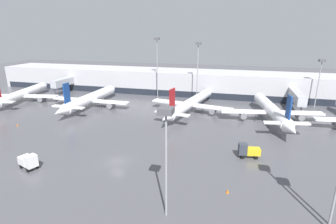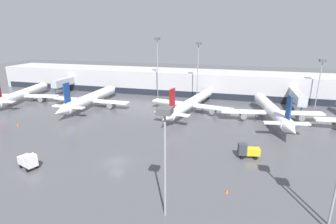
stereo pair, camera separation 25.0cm
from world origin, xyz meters
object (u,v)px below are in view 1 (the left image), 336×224
at_px(parked_jet_0, 191,103).
at_px(parked_jet_4, 272,110).
at_px(apron_light_mast_2, 166,131).
at_px(service_truck_0, 248,150).
at_px(traffic_cone_1, 17,125).
at_px(parked_jet_2, 90,99).
at_px(apron_light_mast_3, 321,69).
at_px(service_truck_1, 28,161).
at_px(apron_light_mast_0, 198,56).
at_px(apron_light_mast_4, 157,52).
at_px(parked_jet_3, 22,94).
at_px(traffic_cone_0, 228,191).

height_order(parked_jet_0, parked_jet_4, parked_jet_4).
relative_size(parked_jet_0, apron_light_mast_2, 2.47).
xyz_separation_m(service_truck_0, traffic_cone_1, (-58.81, 3.31, -1.19)).
height_order(traffic_cone_1, apron_light_mast_2, apron_light_mast_2).
bearing_deg(service_truck_0, parked_jet_2, -36.97).
bearing_deg(apron_light_mast_3, service_truck_1, -136.65).
distance_m(parked_jet_4, service_truck_0, 25.74).
relative_size(parked_jet_0, service_truck_0, 8.58).
height_order(service_truck_0, apron_light_mast_0, apron_light_mast_0).
bearing_deg(parked_jet_0, traffic_cone_1, 131.83).
distance_m(service_truck_0, apron_light_mast_4, 56.33).
bearing_deg(apron_light_mast_3, parked_jet_0, -158.11).
bearing_deg(service_truck_1, apron_light_mast_3, 64.31).
bearing_deg(parked_jet_0, apron_light_mast_0, 12.49).
height_order(apron_light_mast_0, apron_light_mast_4, apron_light_mast_4).
height_order(parked_jet_0, parked_jet_2, parked_jet_2).
height_order(parked_jet_4, service_truck_0, parked_jet_4).
distance_m(service_truck_0, apron_light_mast_0, 45.48).
distance_m(parked_jet_0, service_truck_0, 32.04).
relative_size(parked_jet_2, service_truck_1, 8.40).
distance_m(traffic_cone_1, apron_light_mast_2, 54.60).
bearing_deg(service_truck_0, apron_light_mast_0, -77.79).
bearing_deg(apron_light_mast_0, parked_jet_3, -166.54).
bearing_deg(apron_light_mast_3, parked_jet_2, -165.97).
xyz_separation_m(service_truck_1, apron_light_mast_0, (22.46, 54.63, 14.53)).
distance_m(parked_jet_4, apron_light_mast_4, 45.43).
bearing_deg(parked_jet_4, parked_jet_3, 79.93).
distance_m(parked_jet_2, traffic_cone_0, 60.25).
bearing_deg(parked_jet_0, apron_light_mast_2, -161.81).
xyz_separation_m(parked_jet_0, apron_light_mast_2, (5.11, -48.20, 9.44)).
relative_size(parked_jet_3, apron_light_mast_3, 2.25).
bearing_deg(apron_light_mast_2, parked_jet_0, 96.05).
bearing_deg(apron_light_mast_0, parked_jet_2, -156.05).
relative_size(parked_jet_0, apron_light_mast_4, 1.72).
bearing_deg(apron_light_mast_0, parked_jet_4, -32.90).
bearing_deg(traffic_cone_0, apron_light_mast_2, -137.06).
relative_size(service_truck_0, service_truck_1, 1.03).
distance_m(parked_jet_0, apron_light_mast_0, 18.02).
relative_size(traffic_cone_1, apron_light_mast_4, 0.03).
height_order(traffic_cone_0, apron_light_mast_4, apron_light_mast_4).
distance_m(parked_jet_4, apron_light_mast_0, 30.60).
distance_m(traffic_cone_0, apron_light_mast_0, 56.97).
bearing_deg(apron_light_mast_3, traffic_cone_1, -153.91).
bearing_deg(parked_jet_2, service_truck_0, -115.93).
relative_size(service_truck_0, apron_light_mast_3, 0.28).
relative_size(traffic_cone_0, apron_light_mast_0, 0.03).
bearing_deg(service_truck_1, service_truck_0, 41.78).
xyz_separation_m(parked_jet_3, parked_jet_4, (84.20, -0.51, 0.64)).
bearing_deg(parked_jet_2, apron_light_mast_3, -75.16).
distance_m(parked_jet_0, service_truck_1, 47.94).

